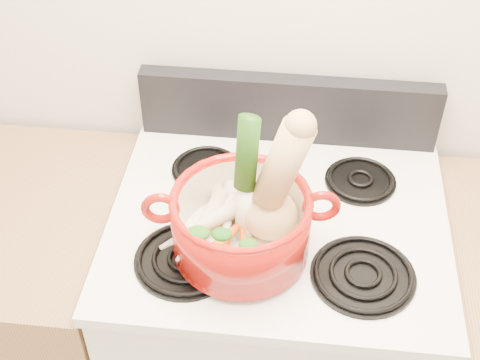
# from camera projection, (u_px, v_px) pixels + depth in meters

# --- Properties ---
(wall_back) EXTENTS (3.50, 0.02, 2.60)m
(wall_back) POSITION_uv_depth(u_px,v_px,m) (295.00, 6.00, 1.57)
(wall_back) COLOR silver
(wall_back) RESTS_ON floor
(stove_body) EXTENTS (0.76, 0.65, 0.92)m
(stove_body) POSITION_uv_depth(u_px,v_px,m) (272.00, 339.00, 1.88)
(stove_body) COLOR silver
(stove_body) RESTS_ON floor
(cooktop) EXTENTS (0.78, 0.67, 0.03)m
(cooktop) POSITION_uv_depth(u_px,v_px,m) (278.00, 221.00, 1.56)
(cooktop) COLOR white
(cooktop) RESTS_ON stove_body
(control_backsplash) EXTENTS (0.76, 0.05, 0.18)m
(control_backsplash) POSITION_uv_depth(u_px,v_px,m) (288.00, 109.00, 1.71)
(control_backsplash) COLOR black
(control_backsplash) RESTS_ON cooktop
(burner_front_left) EXTENTS (0.22, 0.22, 0.02)m
(burner_front_left) POSITION_uv_depth(u_px,v_px,m) (186.00, 259.00, 1.44)
(burner_front_left) COLOR black
(burner_front_left) RESTS_ON cooktop
(burner_front_right) EXTENTS (0.22, 0.22, 0.02)m
(burner_front_right) POSITION_uv_depth(u_px,v_px,m) (363.00, 274.00, 1.41)
(burner_front_right) COLOR black
(burner_front_right) RESTS_ON cooktop
(burner_back_left) EXTENTS (0.17, 0.17, 0.02)m
(burner_back_left) POSITION_uv_depth(u_px,v_px,m) (206.00, 168.00, 1.66)
(burner_back_left) COLOR black
(burner_back_left) RESTS_ON cooktop
(burner_back_right) EXTENTS (0.17, 0.17, 0.02)m
(burner_back_right) POSITION_uv_depth(u_px,v_px,m) (360.00, 179.00, 1.63)
(burner_back_right) COLOR black
(burner_back_right) RESTS_ON cooktop
(dutch_oven) EXTENTS (0.33, 0.33, 0.14)m
(dutch_oven) POSITION_uv_depth(u_px,v_px,m) (241.00, 224.00, 1.40)
(dutch_oven) COLOR #9B110A
(dutch_oven) RESTS_ON burner_front_left
(pot_handle_left) EXTENTS (0.08, 0.03, 0.08)m
(pot_handle_left) POSITION_uv_depth(u_px,v_px,m) (160.00, 208.00, 1.37)
(pot_handle_left) COLOR #9B110A
(pot_handle_left) RESTS_ON dutch_oven
(pot_handle_right) EXTENTS (0.08, 0.03, 0.08)m
(pot_handle_right) POSITION_uv_depth(u_px,v_px,m) (321.00, 206.00, 1.37)
(pot_handle_right) COLOR #9B110A
(pot_handle_right) RESTS_ON dutch_oven
(squash) EXTENTS (0.22, 0.15, 0.32)m
(squash) POSITION_uv_depth(u_px,v_px,m) (272.00, 181.00, 1.35)
(squash) COLOR tan
(squash) RESTS_ON dutch_oven
(leek) EXTENTS (0.07, 0.10, 0.31)m
(leek) POSITION_uv_depth(u_px,v_px,m) (246.00, 179.00, 1.35)
(leek) COLOR white
(leek) RESTS_ON dutch_oven
(ginger) EXTENTS (0.09, 0.07, 0.05)m
(ginger) POSITION_uv_depth(u_px,v_px,m) (255.00, 210.00, 1.46)
(ginger) COLOR tan
(ginger) RESTS_ON dutch_oven
(parsnip_0) EXTENTS (0.08, 0.21, 0.06)m
(parsnip_0) POSITION_uv_depth(u_px,v_px,m) (219.00, 217.00, 1.45)
(parsnip_0) COLOR beige
(parsnip_0) RESTS_ON dutch_oven
(parsnip_1) EXTENTS (0.11, 0.20, 0.06)m
(parsnip_1) POSITION_uv_depth(u_px,v_px,m) (201.00, 225.00, 1.42)
(parsnip_1) COLOR beige
(parsnip_1) RESTS_ON dutch_oven
(parsnip_2) EXTENTS (0.05, 0.18, 0.06)m
(parsnip_2) POSITION_uv_depth(u_px,v_px,m) (228.00, 216.00, 1.43)
(parsnip_2) COLOR beige
(parsnip_2) RESTS_ON dutch_oven
(parsnip_3) EXTENTS (0.18, 0.15, 0.06)m
(parsnip_3) POSITION_uv_depth(u_px,v_px,m) (201.00, 225.00, 1.40)
(parsnip_3) COLOR #ECE5C0
(parsnip_3) RESTS_ON dutch_oven
(carrot_0) EXTENTS (0.05, 0.16, 0.04)m
(carrot_0) POSITION_uv_depth(u_px,v_px,m) (224.00, 239.00, 1.40)
(carrot_0) COLOR #C65C09
(carrot_0) RESTS_ON dutch_oven
(carrot_1) EXTENTS (0.12, 0.16, 0.05)m
(carrot_1) POSITION_uv_depth(u_px,v_px,m) (225.00, 239.00, 1.39)
(carrot_1) COLOR #D35F0A
(carrot_1) RESTS_ON dutch_oven
(carrot_2) EXTENTS (0.06, 0.16, 0.04)m
(carrot_2) POSITION_uv_depth(u_px,v_px,m) (245.00, 250.00, 1.37)
(carrot_2) COLOR #D9560A
(carrot_2) RESTS_ON dutch_oven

